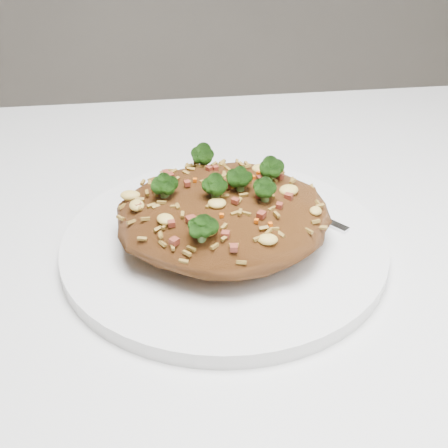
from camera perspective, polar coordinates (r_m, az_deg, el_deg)
The scene contains 4 objects.
dining_table at distance 0.60m, azimuth 8.22°, elevation -11.20°, with size 1.20×0.80×0.75m.
plate at distance 0.55m, azimuth -0.00°, elevation -1.89°, with size 0.29×0.29×0.01m, color white.
fried_rice at distance 0.53m, azimuth -0.00°, elevation 1.54°, with size 0.18×0.17×0.07m.
fork at distance 0.60m, azimuth 5.44°, elevation 2.07°, with size 0.12×0.13×0.00m.
Camera 1 is at (-0.14, -0.41, 1.08)m, focal length 50.00 mm.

